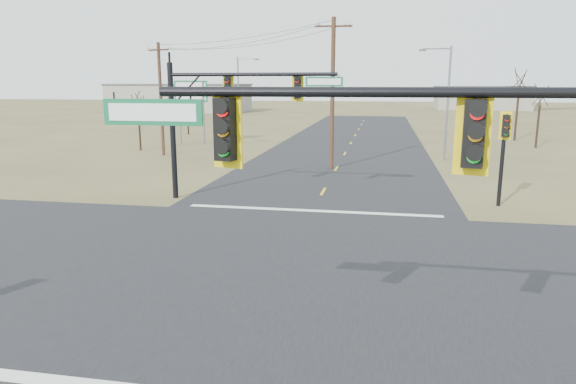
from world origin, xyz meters
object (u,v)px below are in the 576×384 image
object	(u,v)px
bare_tree_b	(187,89)
highway_sign	(191,99)
bare_tree_a	(138,101)
streetlight_a	(445,97)
bare_tree_d	(520,79)
mast_arm_near	(475,165)
bare_tree_c	(541,95)
streetlight_c	(240,93)
utility_pole_near	(332,92)
mast_arm_far	(228,102)
utility_pole_far	(161,98)
pedestal_signal_ne	(505,138)

from	to	relation	value
bare_tree_b	highway_sign	bearing A→B (deg)	-66.18
bare_tree_a	bare_tree_b	distance (m)	15.03
streetlight_a	bare_tree_d	xyz separation A→B (m)	(9.06, 16.10, 1.46)
mast_arm_near	bare_tree_c	xyz separation A→B (m)	(12.68, 42.96, 0.22)
streetlight_c	utility_pole_near	bearing A→B (deg)	-80.06
bare_tree_a	bare_tree_c	size ratio (longest dim) A/B	0.89
streetlight_a	bare_tree_b	bearing A→B (deg)	130.49
mast_arm_far	utility_pole_near	size ratio (longest dim) A/B	0.86
highway_sign	bare_tree_c	xyz separation A→B (m)	(32.83, 2.63, 0.53)
bare_tree_b	utility_pole_near	bearing A→B (deg)	-48.74
utility_pole_near	utility_pole_far	world-z (taller)	utility_pole_near
bare_tree_b	mast_arm_near	bearing A→B (deg)	-63.93
bare_tree_d	mast_arm_near	bearing A→B (deg)	-103.96
highway_sign	streetlight_a	xyz separation A→B (m)	(23.32, -7.26, 0.51)
mast_arm_far	streetlight_c	xyz separation A→B (m)	(-7.73, 29.58, -0.15)
mast_arm_near	mast_arm_far	world-z (taller)	mast_arm_far
streetlight_a	bare_tree_a	world-z (taller)	streetlight_a
mast_arm_far	streetlight_c	size ratio (longest dim) A/B	1.02
mast_arm_near	highway_sign	bearing A→B (deg)	129.99
bare_tree_c	bare_tree_d	size ratio (longest dim) A/B	0.79
mast_arm_far	streetlight_a	distance (m)	20.52
highway_sign	bare_tree_a	xyz separation A→B (m)	(-2.66, -5.99, 0.05)
pedestal_signal_ne	mast_arm_far	bearing A→B (deg)	-153.12
utility_pole_near	streetlight_a	world-z (taller)	utility_pole_near
bare_tree_c	mast_arm_far	bearing A→B (deg)	-129.55
bare_tree_d	bare_tree_b	bearing A→B (deg)	179.81
pedestal_signal_ne	bare_tree_c	world-z (taller)	bare_tree_c
bare_tree_c	utility_pole_near	bearing A→B (deg)	-138.69
pedestal_signal_ne	streetlight_c	bearing A→B (deg)	148.92
highway_sign	bare_tree_c	bearing A→B (deg)	-1.28
pedestal_signal_ne	bare_tree_d	world-z (taller)	bare_tree_d
pedestal_signal_ne	highway_sign	distance (m)	33.37
mast_arm_near	mast_arm_far	bearing A→B (deg)	132.14
streetlight_a	streetlight_c	size ratio (longest dim) A/B	1.00
bare_tree_a	streetlight_a	bearing A→B (deg)	-2.81
bare_tree_b	bare_tree_d	distance (m)	36.35
mast_arm_far	bare_tree_c	world-z (taller)	mast_arm_far
utility_pole_far	mast_arm_near	bearing A→B (deg)	-58.50
streetlight_c	bare_tree_b	world-z (taller)	streetlight_c
utility_pole_far	bare_tree_c	size ratio (longest dim) A/B	1.47
mast_arm_far	bare_tree_c	xyz separation A→B (m)	(21.77, 26.35, -0.13)
streetlight_a	bare_tree_c	size ratio (longest dim) A/B	1.39
utility_pole_near	bare_tree_b	xyz separation A→B (m)	(-19.15, 21.84, -0.04)
mast_arm_near	utility_pole_near	distance (m)	27.91
mast_arm_near	bare_tree_b	xyz separation A→B (m)	(-24.11, 49.29, 0.60)
bare_tree_a	bare_tree_d	xyz separation A→B (m)	(35.04, 14.83, 1.93)
streetlight_c	utility_pole_far	bearing A→B (deg)	-123.07
highway_sign	streetlight_a	distance (m)	24.43
mast_arm_near	bare_tree_b	world-z (taller)	bare_tree_b
streetlight_a	mast_arm_far	bearing A→B (deg)	-145.41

